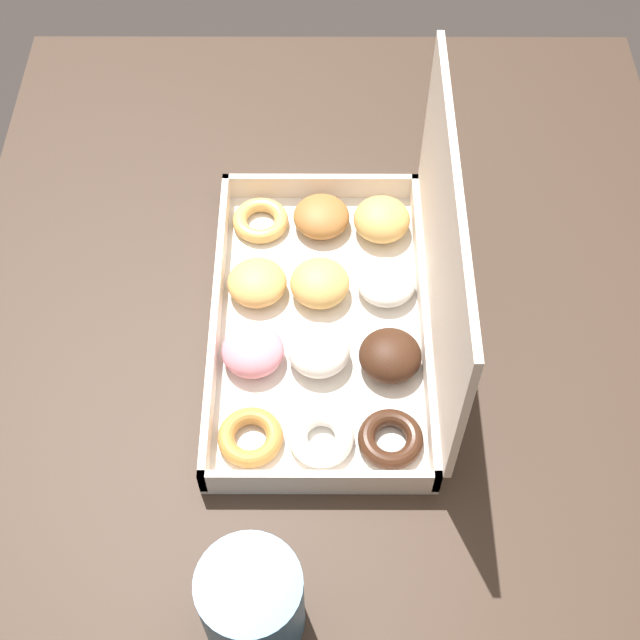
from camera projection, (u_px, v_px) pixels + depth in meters
name	position (u px, v px, depth m)	size (l,w,h in m)	color
ground_plane	(328.00, 571.00, 1.60)	(8.00, 8.00, 0.00)	#2D2826
dining_table	(332.00, 403.00, 1.08)	(1.14, 0.88, 0.72)	#38281E
donut_box	(346.00, 301.00, 1.00)	(0.41, 0.25, 0.26)	silver
coffee_mug	(252.00, 601.00, 0.80)	(0.09, 0.09, 0.11)	teal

